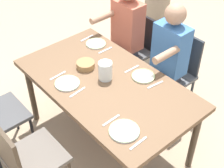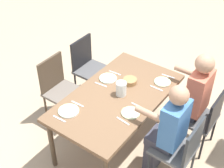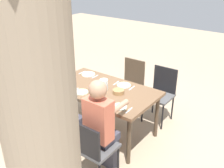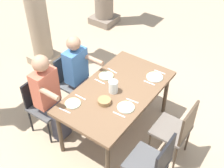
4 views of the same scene
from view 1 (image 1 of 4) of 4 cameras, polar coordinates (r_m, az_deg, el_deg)
ground_plane at (r=3.44m, az=-0.87°, el=-9.68°), size 16.00×16.00×0.00m
dining_table at (r=2.93m, az=-1.00°, el=-0.70°), size 1.66×0.94×0.78m
chair_west_north at (r=3.87m, az=3.87°, el=6.67°), size 0.44×0.44×0.86m
chair_mid_north at (r=3.53m, az=10.89°, el=2.65°), size 0.44×0.44×0.90m
chair_mid_south at (r=2.70m, az=-15.03°, el=-12.12°), size 0.44×0.44×0.95m
diner_woman_green at (r=3.31m, az=9.29°, el=3.87°), size 0.35×0.49×1.30m
diner_man_white at (r=3.65m, az=1.96°, el=8.60°), size 0.35×0.50×1.34m
plate_0 at (r=3.38m, az=-2.84°, el=7.07°), size 0.21×0.21×0.02m
fork_0 at (r=3.48m, az=-4.39°, el=7.99°), size 0.03×0.17×0.01m
spoon_0 at (r=3.28m, az=-1.19°, el=5.91°), size 0.02×0.17×0.01m
plate_1 at (r=2.89m, az=-7.82°, el=0.14°), size 0.22×0.22×0.02m
fork_1 at (r=2.99m, az=-9.45°, el=1.45°), size 0.03×0.17×0.01m
spoon_1 at (r=2.79m, az=-6.06°, el=-1.44°), size 0.03×0.17×0.01m
plate_2 at (r=2.95m, az=5.48°, el=1.38°), size 0.21×0.21×0.02m
fork_2 at (r=3.04m, az=3.47°, el=2.64°), size 0.02×0.17×0.01m
spoon_2 at (r=2.88m, az=7.58°, el=-0.12°), size 0.04×0.17×0.01m
plate_3 at (r=2.46m, az=2.15°, el=-8.18°), size 0.24×0.24×0.02m
fork_3 at (r=2.54m, az=-0.15°, el=-6.37°), size 0.02×0.17×0.01m
spoon_3 at (r=2.40m, az=4.61°, el=-10.27°), size 0.02×0.17×0.01m
water_pitcher at (r=2.88m, az=-1.17°, el=2.20°), size 0.12×0.12×0.17m
bread_basket at (r=3.05m, az=-4.64°, el=3.36°), size 0.17×0.17×0.06m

